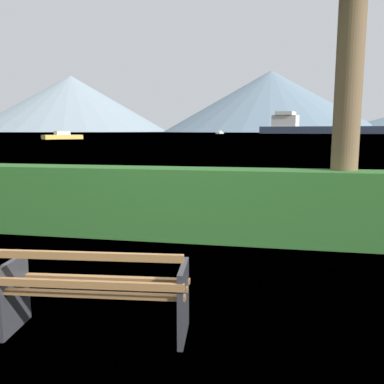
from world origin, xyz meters
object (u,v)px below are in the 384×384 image
park_bench (95,291)px  cargo_ship_large (318,127)px  tender_far (220,133)px  sailboat_mid (62,136)px

park_bench → cargo_ship_large: (29.21, 250.38, 3.29)m
park_bench → tender_far: (-27.77, 236.15, 0.25)m
cargo_ship_large → tender_far: size_ratio=11.97×
cargo_ship_large → tender_far: (-56.98, -14.23, -3.04)m
park_bench → sailboat_mid: 89.55m
park_bench → cargo_ship_large: 252.10m
cargo_ship_large → tender_far: 58.81m
sailboat_mid → tender_far: bearing=84.5°
sailboat_mid → tender_far: (15.04, 157.49, 0.04)m
park_bench → sailboat_mid: (-42.81, 78.66, 0.20)m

